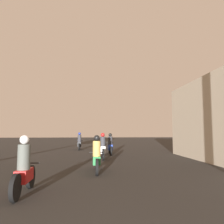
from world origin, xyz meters
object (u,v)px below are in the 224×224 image
(motorcycle_green, at_px, (97,157))
(motorcycle_red, at_px, (24,170))
(motorcycle_black, at_px, (79,143))
(motorcycle_white, at_px, (103,148))
(motorcycle_blue, at_px, (110,146))

(motorcycle_green, bearing_deg, motorcycle_red, -127.44)
(motorcycle_green, height_order, motorcycle_black, motorcycle_black)
(motorcycle_white, xyz_separation_m, motorcycle_black, (-1.79, 6.64, -0.00))
(motorcycle_red, bearing_deg, motorcycle_white, 62.59)
(motorcycle_red, bearing_deg, motorcycle_black, 78.31)
(motorcycle_green, bearing_deg, motorcycle_white, 79.81)
(motorcycle_green, relative_size, motorcycle_blue, 0.99)
(motorcycle_white, bearing_deg, motorcycle_black, 110.12)
(motorcycle_blue, bearing_deg, motorcycle_red, -112.35)
(motorcycle_white, bearing_deg, motorcycle_green, -90.84)
(motorcycle_red, xyz_separation_m, motorcycle_black, (0.61, 13.92, 0.01))
(motorcycle_red, relative_size, motorcycle_white, 0.91)
(motorcycle_red, distance_m, motorcycle_green, 3.58)
(motorcycle_white, height_order, motorcycle_blue, motorcycle_white)
(motorcycle_red, relative_size, motorcycle_blue, 0.90)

